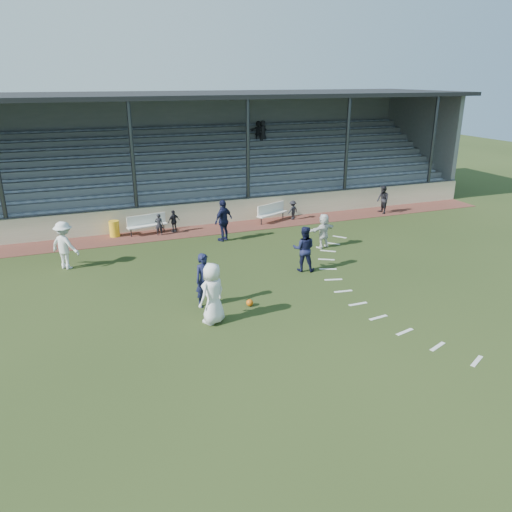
{
  "coord_description": "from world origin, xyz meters",
  "views": [
    {
      "loc": [
        -6.03,
        -13.46,
        7.44
      ],
      "look_at": [
        0.0,
        2.5,
        1.3
      ],
      "focal_mm": 35.0,
      "sensor_mm": 36.0,
      "label": 1
    }
  ],
  "objects_px": {
    "football": "(250,303)",
    "player_navy_lead": "(205,280)",
    "bench_right": "(272,211)",
    "player_white_lead": "(213,293)",
    "official": "(383,200)",
    "bench_left": "(147,223)",
    "trash_bin": "(114,229)"
  },
  "relations": [
    {
      "from": "bench_left",
      "to": "football",
      "type": "distance_m",
      "value": 9.92
    },
    {
      "from": "football",
      "to": "official",
      "type": "distance_m",
      "value": 14.46
    },
    {
      "from": "trash_bin",
      "to": "football",
      "type": "xyz_separation_m",
      "value": [
        3.52,
        -9.8,
        -0.29
      ]
    },
    {
      "from": "bench_right",
      "to": "bench_left",
      "type": "bearing_deg",
      "value": 155.38
    },
    {
      "from": "player_white_lead",
      "to": "official",
      "type": "relative_size",
      "value": 1.27
    },
    {
      "from": "bench_left",
      "to": "official",
      "type": "height_order",
      "value": "official"
    },
    {
      "from": "bench_left",
      "to": "trash_bin",
      "type": "distance_m",
      "value": 1.6
    },
    {
      "from": "football",
      "to": "player_navy_lead",
      "type": "bearing_deg",
      "value": 158.04
    },
    {
      "from": "bench_left",
      "to": "player_navy_lead",
      "type": "bearing_deg",
      "value": -97.47
    },
    {
      "from": "official",
      "to": "player_navy_lead",
      "type": "bearing_deg",
      "value": -51.37
    },
    {
      "from": "bench_right",
      "to": "player_white_lead",
      "type": "xyz_separation_m",
      "value": [
        -6.28,
        -10.35,
        0.42
      ]
    },
    {
      "from": "player_white_lead",
      "to": "bench_right",
      "type": "bearing_deg",
      "value": -151.72
    },
    {
      "from": "football",
      "to": "bench_left",
      "type": "bearing_deg",
      "value": 101.24
    },
    {
      "from": "football",
      "to": "bench_right",
      "type": "bearing_deg",
      "value": 63.63
    },
    {
      "from": "bench_left",
      "to": "player_white_lead",
      "type": "xyz_separation_m",
      "value": [
        0.43,
        -10.43,
        0.42
      ]
    },
    {
      "from": "bench_left",
      "to": "bench_right",
      "type": "height_order",
      "value": "same"
    },
    {
      "from": "trash_bin",
      "to": "player_white_lead",
      "type": "relative_size",
      "value": 0.39
    },
    {
      "from": "bench_right",
      "to": "player_white_lead",
      "type": "relative_size",
      "value": 0.99
    },
    {
      "from": "bench_right",
      "to": "football",
      "type": "bearing_deg",
      "value": -140.28
    },
    {
      "from": "trash_bin",
      "to": "player_navy_lead",
      "type": "height_order",
      "value": "player_navy_lead"
    },
    {
      "from": "player_white_lead",
      "to": "bench_left",
      "type": "bearing_deg",
      "value": -118.12
    },
    {
      "from": "football",
      "to": "player_navy_lead",
      "type": "distance_m",
      "value": 1.74
    },
    {
      "from": "official",
      "to": "bench_right",
      "type": "bearing_deg",
      "value": -90.8
    },
    {
      "from": "trash_bin",
      "to": "official",
      "type": "bearing_deg",
      "value": -3.43
    },
    {
      "from": "football",
      "to": "player_navy_lead",
      "type": "relative_size",
      "value": 0.13
    },
    {
      "from": "bench_right",
      "to": "football",
      "type": "relative_size",
      "value": 8.14
    },
    {
      "from": "player_navy_lead",
      "to": "football",
      "type": "bearing_deg",
      "value": -35.48
    },
    {
      "from": "bench_right",
      "to": "official",
      "type": "bearing_deg",
      "value": -30.25
    },
    {
      "from": "bench_left",
      "to": "player_navy_lead",
      "type": "height_order",
      "value": "player_navy_lead"
    },
    {
      "from": "trash_bin",
      "to": "football",
      "type": "distance_m",
      "value": 10.41
    },
    {
      "from": "player_white_lead",
      "to": "player_navy_lead",
      "type": "xyz_separation_m",
      "value": [
        0.08,
        1.28,
        -0.06
      ]
    },
    {
      "from": "bench_right",
      "to": "trash_bin",
      "type": "bearing_deg",
      "value": 154.99
    }
  ]
}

